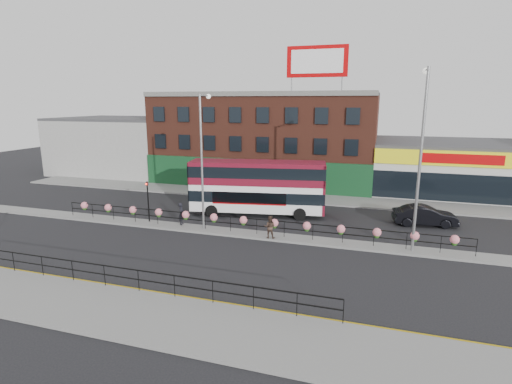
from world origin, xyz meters
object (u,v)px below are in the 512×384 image
(pedestrian_a, at_px, (181,214))
(double_decker_bus, at_px, (258,182))
(car, at_px, (425,216))
(pedestrian_b, at_px, (270,227))
(lamp_column_west, at_px, (203,151))
(lamp_column_east, at_px, (421,145))

(pedestrian_a, bearing_deg, double_decker_bus, -56.96)
(car, distance_m, pedestrian_b, 12.56)
(lamp_column_west, bearing_deg, car, 21.06)
(pedestrian_a, height_order, pedestrian_b, pedestrian_a)
(double_decker_bus, relative_size, car, 2.36)
(car, bearing_deg, lamp_column_west, 103.03)
(double_decker_bus, relative_size, lamp_column_west, 1.18)
(car, distance_m, lamp_column_west, 17.65)
(lamp_column_east, bearing_deg, pedestrian_a, 178.88)
(lamp_column_west, height_order, lamp_column_east, lamp_column_east)
(car, relative_size, pedestrian_b, 3.07)
(pedestrian_a, bearing_deg, lamp_column_west, -110.02)
(double_decker_bus, height_order, pedestrian_b, double_decker_bus)
(pedestrian_b, bearing_deg, lamp_column_east, 179.61)
(car, height_order, lamp_column_east, lamp_column_east)
(lamp_column_east, bearing_deg, double_decker_bus, 156.54)
(pedestrian_b, distance_m, lamp_column_west, 7.26)
(lamp_column_east, bearing_deg, lamp_column_west, 179.66)
(pedestrian_a, relative_size, pedestrian_b, 1.07)
(double_decker_bus, bearing_deg, lamp_column_west, -116.47)
(pedestrian_b, xyz_separation_m, lamp_column_east, (9.26, 0.69, 5.86))
(car, distance_m, lamp_column_east, 8.71)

